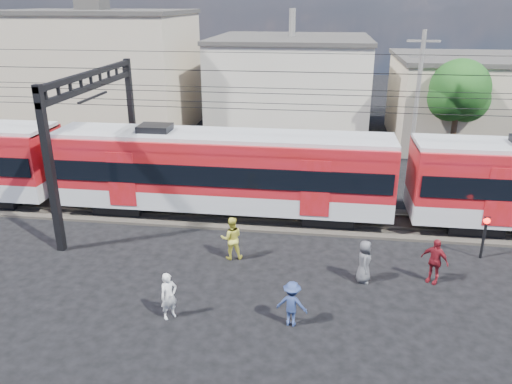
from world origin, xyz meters
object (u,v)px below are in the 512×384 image
commuter_train (227,170)px  pedestrian_c (292,304)px  pedestrian_a (169,296)px  crossing_signal (485,230)px

commuter_train → pedestrian_c: commuter_train is taller
pedestrian_a → pedestrian_c: 4.07m
commuter_train → crossing_signal: (11.19, -2.84, -1.11)m
commuter_train → pedestrian_a: size_ratio=30.59×
pedestrian_c → crossing_signal: crossing_signal is taller
pedestrian_a → pedestrian_c: size_ratio=1.04×
commuter_train → pedestrian_a: (-0.31, -8.59, -1.58)m
pedestrian_a → crossing_signal: (11.50, 5.75, 0.47)m
crossing_signal → pedestrian_a: bearing=-153.4°
commuter_train → crossing_signal: bearing=-14.2°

